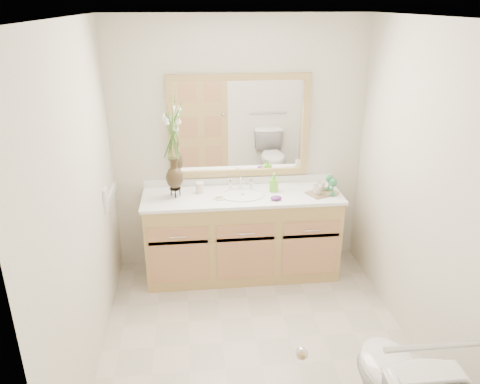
{
  "coord_description": "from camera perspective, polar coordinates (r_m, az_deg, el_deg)",
  "views": [
    {
      "loc": [
        -0.45,
        -2.95,
        2.49
      ],
      "look_at": [
        -0.06,
        0.65,
        1.01
      ],
      "focal_mm": 35.0,
      "sensor_mm": 36.0,
      "label": 1
    }
  ],
  "objects": [
    {
      "name": "tray",
      "position": [
        4.41,
        9.99,
        -0.11
      ],
      "size": [
        0.32,
        0.27,
        0.01
      ],
      "primitive_type": "cube",
      "rotation": [
        0.0,
        0.0,
        0.41
      ],
      "color": "brown",
      "rests_on": "counter"
    },
    {
      "name": "mirror",
      "position": [
        4.39,
        -0.09,
        7.97
      ],
      "size": [
        1.32,
        0.04,
        0.97
      ],
      "color": "white",
      "rests_on": "wall_back"
    },
    {
      "name": "wall_front",
      "position": [
        2.15,
        7.43,
        -14.97
      ],
      "size": [
        2.4,
        0.02,
        2.4
      ],
      "primitive_type": "cube",
      "color": "white",
      "rests_on": "floor"
    },
    {
      "name": "floor",
      "position": [
        3.89,
        2.0,
        -17.56
      ],
      "size": [
        2.6,
        2.6,
        0.0
      ],
      "primitive_type": "plane",
      "color": "beige",
      "rests_on": "ground"
    },
    {
      "name": "mug_right",
      "position": [
        4.44,
        9.78,
        0.77
      ],
      "size": [
        0.12,
        0.12,
        0.09
      ],
      "primitive_type": "imported",
      "rotation": [
        0.0,
        0.0,
        0.62
      ],
      "color": "beige",
      "rests_on": "tray"
    },
    {
      "name": "soap_dish",
      "position": [
        4.23,
        -2.54,
        -0.68
      ],
      "size": [
        0.1,
        0.1,
        0.03
      ],
      "color": "beige",
      "rests_on": "counter"
    },
    {
      "name": "wall_back",
      "position": [
        4.47,
        -0.12,
        5.49
      ],
      "size": [
        2.4,
        0.02,
        2.4
      ],
      "primitive_type": "cube",
      "color": "white",
      "rests_on": "floor"
    },
    {
      "name": "sink",
      "position": [
        4.33,
        0.3,
        -1.05
      ],
      "size": [
        0.38,
        0.34,
        0.23
      ],
      "color": "white",
      "rests_on": "counter"
    },
    {
      "name": "grab_bar",
      "position": [
        2.56,
        23.1,
        -16.91
      ],
      "size": [
        0.55,
        0.03,
        0.03
      ],
      "primitive_type": "cylinder",
      "rotation": [
        0.0,
        1.57,
        0.0
      ],
      "color": "silver",
      "rests_on": "wall_front"
    },
    {
      "name": "ceiling",
      "position": [
        2.99,
        2.65,
        20.51
      ],
      "size": [
        2.4,
        2.6,
        0.02
      ],
      "primitive_type": "cube",
      "color": "white",
      "rests_on": "wall_back"
    },
    {
      "name": "wall_left",
      "position": [
        3.31,
        -18.76,
        -1.94
      ],
      "size": [
        0.02,
        2.6,
        2.4
      ],
      "primitive_type": "cube",
      "color": "white",
      "rests_on": "floor"
    },
    {
      "name": "mug_left",
      "position": [
        4.34,
        9.36,
        0.33
      ],
      "size": [
        0.1,
        0.09,
        0.09
      ],
      "primitive_type": "imported",
      "rotation": [
        0.0,
        0.0,
        0.07
      ],
      "color": "beige",
      "rests_on": "tray"
    },
    {
      "name": "switch_plate",
      "position": [
        4.08,
        -16.1,
        -0.37
      ],
      "size": [
        0.02,
        0.12,
        0.12
      ],
      "primitive_type": "cube",
      "color": "white",
      "rests_on": "wall_left"
    },
    {
      "name": "counter",
      "position": [
        4.33,
        0.28,
        -0.48
      ],
      "size": [
        1.84,
        0.57,
        0.03
      ],
      "primitive_type": "cube",
      "color": "white",
      "rests_on": "vanity"
    },
    {
      "name": "vanity",
      "position": [
        4.51,
        0.27,
        -5.35
      ],
      "size": [
        1.8,
        0.55,
        0.8
      ],
      "color": "tan",
      "rests_on": "floor"
    },
    {
      "name": "tumbler",
      "position": [
        4.36,
        -4.94,
        0.53
      ],
      "size": [
        0.08,
        0.08,
        0.1
      ],
      "primitive_type": "cylinder",
      "color": "beige",
      "rests_on": "counter"
    },
    {
      "name": "wall_right",
      "position": [
        3.62,
        21.43,
        -0.23
      ],
      "size": [
        0.02,
        2.6,
        2.4
      ],
      "primitive_type": "cube",
      "color": "white",
      "rests_on": "floor"
    },
    {
      "name": "flower_vase",
      "position": [
        4.16,
        -8.21,
        6.05
      ],
      "size": [
        0.18,
        0.18,
        0.76
      ],
      "rotation": [
        0.0,
        0.0,
        0.1
      ],
      "color": "black",
      "rests_on": "counter"
    },
    {
      "name": "purple_dish",
      "position": [
        4.21,
        4.43,
        -0.74
      ],
      "size": [
        0.11,
        0.09,
        0.04
      ],
      "primitive_type": "ellipsoid",
      "rotation": [
        0.0,
        0.0,
        0.1
      ],
      "color": "#5F2571",
      "rests_on": "counter"
    },
    {
      "name": "goblet_front",
      "position": [
        4.34,
        11.29,
        0.99
      ],
      "size": [
        0.07,
        0.07,
        0.15
      ],
      "color": "#297D44",
      "rests_on": "tray"
    },
    {
      "name": "door",
      "position": [
        2.24,
        -0.86,
        -19.42
      ],
      "size": [
        0.8,
        0.03,
        2.0
      ],
      "primitive_type": "cube",
      "color": "tan",
      "rests_on": "floor"
    },
    {
      "name": "soap_bottle",
      "position": [
        4.39,
        4.16,
        1.11
      ],
      "size": [
        0.08,
        0.09,
        0.16
      ],
      "primitive_type": "imported",
      "rotation": [
        0.0,
        0.0,
        -0.18
      ],
      "color": "#73D833",
      "rests_on": "counter"
    },
    {
      "name": "goblet_back",
      "position": [
        4.45,
        10.84,
        1.5
      ],
      "size": [
        0.07,
        0.07,
        0.15
      ],
      "color": "#297D44",
      "rests_on": "tray"
    }
  ]
}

